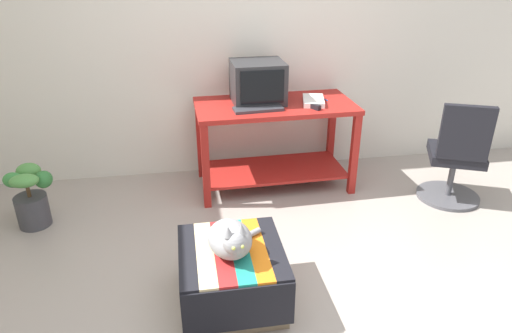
{
  "coord_description": "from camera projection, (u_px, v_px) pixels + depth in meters",
  "views": [
    {
      "loc": [
        -0.5,
        -2.06,
        1.95
      ],
      "look_at": [
        -0.01,
        0.85,
        0.55
      ],
      "focal_mm": 32.13,
      "sensor_mm": 36.0,
      "label": 1
    }
  ],
  "objects": [
    {
      "name": "tv_monitor",
      "position": [
        258.0,
        83.0,
        3.85
      ],
      "size": [
        0.44,
        0.41,
        0.35
      ],
      "rotation": [
        0.0,
        0.0,
        0.02
      ],
      "color": "#28282B",
      "rests_on": "desk"
    },
    {
      "name": "book",
      "position": [
        313.0,
        101.0,
        3.88
      ],
      "size": [
        0.24,
        0.33,
        0.04
      ],
      "primitive_type": "cube",
      "rotation": [
        0.0,
        0.0,
        -0.23
      ],
      "color": "white",
      "rests_on": "desk"
    },
    {
      "name": "potted_plant",
      "position": [
        31.0,
        197.0,
        3.48
      ],
      "size": [
        0.35,
        0.36,
        0.49
      ],
      "color": "#3D3D42",
      "rests_on": "ground_plane"
    },
    {
      "name": "ground_plane",
      "position": [
        281.0,
        309.0,
        2.75
      ],
      "size": [
        14.0,
        14.0,
        0.0
      ],
      "primitive_type": "plane",
      "color": "#9E9389"
    },
    {
      "name": "office_chair",
      "position": [
        456.0,
        160.0,
        3.76
      ],
      "size": [
        0.55,
        0.55,
        0.89
      ],
      "rotation": [
        0.0,
        0.0,
        2.74
      ],
      "color": "#4C4C51",
      "rests_on": "ground_plane"
    },
    {
      "name": "pen",
      "position": [
        323.0,
        99.0,
        4.0
      ],
      "size": [
        0.05,
        0.13,
        0.01
      ],
      "primitive_type": "cylinder",
      "rotation": [
        0.0,
        1.57,
        1.91
      ],
      "color": "#2351B2",
      "rests_on": "desk"
    },
    {
      "name": "stapler",
      "position": [
        315.0,
        107.0,
        3.74
      ],
      "size": [
        0.09,
        0.11,
        0.04
      ],
      "primitive_type": "cube",
      "rotation": [
        0.0,
        0.0,
        0.52
      ],
      "color": "black",
      "rests_on": "desk"
    },
    {
      "name": "cat",
      "position": [
        231.0,
        239.0,
        2.58
      ],
      "size": [
        0.36,
        0.38,
        0.26
      ],
      "rotation": [
        0.0,
        0.0,
        0.14
      ],
      "color": "gray",
      "rests_on": "ottoman_with_blanket"
    },
    {
      "name": "desk",
      "position": [
        275.0,
        130.0,
        3.99
      ],
      "size": [
        1.36,
        0.7,
        0.77
      ],
      "rotation": [
        0.0,
        0.0,
        0.02
      ],
      "color": "maroon",
      "rests_on": "ground_plane"
    },
    {
      "name": "back_wall",
      "position": [
        235.0,
        31.0,
        4.01
      ],
      "size": [
        8.0,
        0.1,
        2.6
      ],
      "primitive_type": "cube",
      "color": "silver",
      "rests_on": "ground_plane"
    },
    {
      "name": "keyboard",
      "position": [
        258.0,
        109.0,
        3.71
      ],
      "size": [
        0.41,
        0.18,
        0.02
      ],
      "primitive_type": "cube",
      "rotation": [
        0.0,
        0.0,
        0.08
      ],
      "color": "#333338",
      "rests_on": "desk"
    },
    {
      "name": "ottoman_with_blanket",
      "position": [
        232.0,
        275.0,
        2.74
      ],
      "size": [
        0.61,
        0.65,
        0.37
      ],
      "color": "#7A664C",
      "rests_on": "ground_plane"
    }
  ]
}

